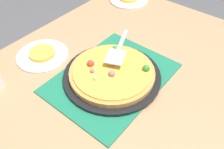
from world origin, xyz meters
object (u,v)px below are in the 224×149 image
object	(u,v)px
plate_near_left	(43,55)
pizza_server	(119,49)
pizza_pan	(112,76)
pizza	(112,72)
plate_far_right	(129,0)
served_slice_left	(42,53)

from	to	relation	value
plate_near_left	pizza_server	xyz separation A→B (m)	(0.18, -0.28, 0.06)
pizza_pan	plate_near_left	world-z (taller)	pizza_pan
pizza_pan	pizza	xyz separation A→B (m)	(0.00, 0.00, 0.02)
pizza_pan	pizza_server	xyz separation A→B (m)	(0.09, 0.04, 0.06)
pizza_pan	plate_near_left	bearing A→B (deg)	105.10
pizza	pizza_server	size ratio (longest dim) A/B	1.45
pizza_pan	plate_far_right	size ratio (longest dim) A/B	1.73
pizza_pan	pizza_server	world-z (taller)	pizza_server
served_slice_left	pizza_server	size ratio (longest dim) A/B	0.48
plate_near_left	pizza_server	bearing A→B (deg)	-57.77
plate_far_right	plate_near_left	bearing A→B (deg)	-179.25
pizza_server	pizza	bearing A→B (deg)	-156.70
served_slice_left	pizza	bearing A→B (deg)	-74.76
pizza_pan	plate_near_left	size ratio (longest dim) A/B	1.73
plate_near_left	plate_far_right	bearing A→B (deg)	0.75
plate_near_left	served_slice_left	bearing A→B (deg)	0.00
pizza_pan	pizza	bearing A→B (deg)	22.42
served_slice_left	pizza_server	xyz separation A→B (m)	(0.18, -0.28, 0.05)
pizza_pan	pizza	distance (m)	0.02
pizza	pizza_server	xyz separation A→B (m)	(0.09, 0.04, 0.04)
plate_far_right	pizza_server	bearing A→B (deg)	-148.53
pizza_server	served_slice_left	bearing A→B (deg)	122.23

